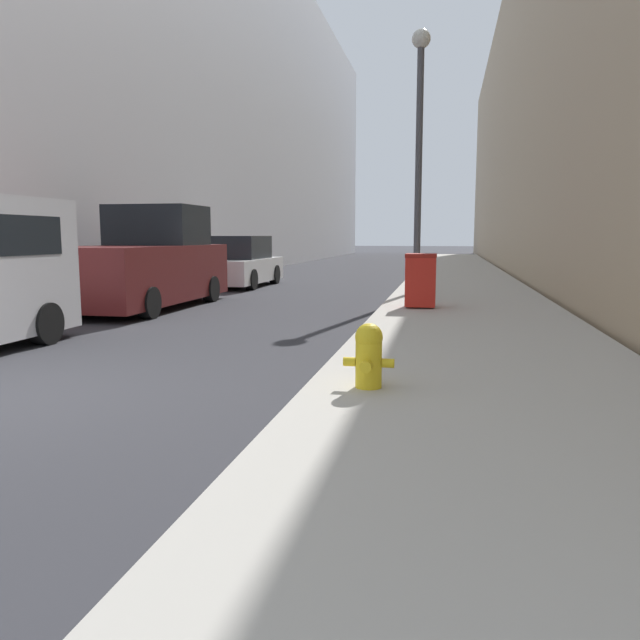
{
  "coord_description": "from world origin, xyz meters",
  "views": [
    {
      "loc": [
        4.57,
        -5.1,
        1.63
      ],
      "look_at": [
        0.21,
        16.47,
        -1.34
      ],
      "focal_mm": 35.0,
      "sensor_mm": 36.0,
      "label": 1
    }
  ],
  "objects_px": {
    "fire_hydrant": "(369,354)",
    "lamppost": "(419,139)",
    "pickup_truck": "(144,265)",
    "trash_bin": "(421,280)",
    "parked_sedan_near": "(239,264)"
  },
  "relations": [
    {
      "from": "pickup_truck",
      "to": "parked_sedan_near",
      "type": "relative_size",
      "value": 1.23
    },
    {
      "from": "lamppost",
      "to": "pickup_truck",
      "type": "height_order",
      "value": "lamppost"
    },
    {
      "from": "parked_sedan_near",
      "to": "fire_hydrant",
      "type": "bearing_deg",
      "value": -66.3
    },
    {
      "from": "lamppost",
      "to": "parked_sedan_near",
      "type": "height_order",
      "value": "lamppost"
    },
    {
      "from": "fire_hydrant",
      "to": "trash_bin",
      "type": "relative_size",
      "value": 0.57
    },
    {
      "from": "fire_hydrant",
      "to": "lamppost",
      "type": "distance_m",
      "value": 11.34
    },
    {
      "from": "fire_hydrant",
      "to": "trash_bin",
      "type": "bearing_deg",
      "value": 88.32
    },
    {
      "from": "fire_hydrant",
      "to": "pickup_truck",
      "type": "distance_m",
      "value": 9.39
    },
    {
      "from": "lamppost",
      "to": "parked_sedan_near",
      "type": "relative_size",
      "value": 1.52
    },
    {
      "from": "fire_hydrant",
      "to": "parked_sedan_near",
      "type": "height_order",
      "value": "parked_sedan_near"
    },
    {
      "from": "fire_hydrant",
      "to": "trash_bin",
      "type": "height_order",
      "value": "trash_bin"
    },
    {
      "from": "lamppost",
      "to": "pickup_truck",
      "type": "xyz_separation_m",
      "value": [
        -5.99,
        -3.56,
        -3.12
      ]
    },
    {
      "from": "lamppost",
      "to": "pickup_truck",
      "type": "bearing_deg",
      "value": -149.25
    },
    {
      "from": "trash_bin",
      "to": "lamppost",
      "type": "relative_size",
      "value": 0.17
    },
    {
      "from": "fire_hydrant",
      "to": "parked_sedan_near",
      "type": "bearing_deg",
      "value": 113.7
    }
  ]
}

